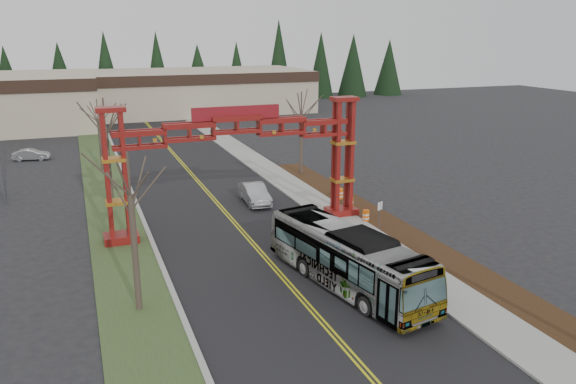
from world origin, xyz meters
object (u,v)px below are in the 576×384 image
bare_tree_right_far (301,115)px  bare_tree_median_near (130,196)px  transit_bus (347,258)px  barrel_north (340,194)px  retail_building_east (196,91)px  barrel_mid (350,204)px  gateway_arch (237,145)px  silver_sedan (255,194)px  barrel_south (366,216)px  bare_tree_median_far (98,120)px  bare_tree_median_mid (105,129)px  parked_car_far_a (31,155)px  street_sign (380,210)px

bare_tree_right_far → bare_tree_median_near: bearing=-128.1°
transit_bus → bare_tree_right_far: bare_tree_right_far is taller
bare_tree_median_near → barrel_north: bare_tree_median_near is taller
retail_building_east → transit_bus: size_ratio=3.21×
barrel_mid → gateway_arch: bearing=-174.8°
transit_bus → silver_sedan: bearing=79.2°
transit_bus → bare_tree_right_far: 25.54m
bare_tree_median_near → barrel_south: (16.99, 7.91, -5.47)m
gateway_arch → bare_tree_median_far: gateway_arch is taller
bare_tree_median_mid → bare_tree_median_far: 12.78m
silver_sedan → barrel_north: size_ratio=4.80×
parked_car_far_a → retail_building_east: bearing=-28.5°
bare_tree_right_far → barrel_mid: bearing=-94.2°
retail_building_east → gateway_arch: bearing=-99.2°
silver_sedan → bare_tree_right_far: size_ratio=0.60×
silver_sedan → barrel_north: (6.80, -1.65, -0.29)m
parked_car_far_a → bare_tree_median_mid: bearing=-152.8°
silver_sedan → barrel_north: 7.01m
bare_tree_median_near → gateway_arch: bearing=51.2°
gateway_arch → street_sign: (8.96, -4.01, -4.48)m
bare_tree_median_far → street_sign: bearing=-56.0°
parked_car_far_a → bare_tree_right_far: size_ratio=0.47×
bare_tree_median_near → barrel_mid: bare_tree_median_near is taller
bare_tree_median_mid → barrel_mid: bare_tree_median_mid is taller
parked_car_far_a → barrel_mid: parked_car_far_a is taller
bare_tree_median_near → barrel_mid: 20.92m
transit_bus → bare_tree_median_mid: (-10.86, 19.64, 4.59)m
bare_tree_right_far → barrel_north: bare_tree_right_far is taller
transit_bus → bare_tree_median_far: 34.32m
transit_bus → barrel_mid: transit_bus is taller
silver_sedan → parked_car_far_a: silver_sedan is taller
transit_bus → barrel_mid: bearing=51.7°
transit_bus → bare_tree_median_near: bearing=162.7°
silver_sedan → retail_building_east: bearing=85.0°
barrel_south → bare_tree_median_near: bearing=-155.0°
bare_tree_median_mid → gateway_arch: bearing=-46.6°
parked_car_far_a → bare_tree_right_far: bearing=-114.2°
silver_sedan → bare_tree_median_far: (-10.86, 15.85, 4.34)m
barrel_mid → transit_bus: bearing=-117.5°
bare_tree_right_far → barrel_south: 15.97m
bare_tree_median_far → street_sign: size_ratio=3.41×
retail_building_east → barrel_north: retail_building_east is taller
transit_bus → barrel_south: 11.08m
bare_tree_right_far → retail_building_east: bearing=90.0°
retail_building_east → bare_tree_median_near: bearing=-104.1°
retail_building_east → bare_tree_median_mid: bare_tree_median_mid is taller
parked_car_far_a → bare_tree_median_far: 11.44m
barrel_south → barrel_mid: 2.86m
bare_tree_median_near → retail_building_east: bearing=75.9°
bare_tree_median_mid → barrel_south: size_ratio=9.44×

